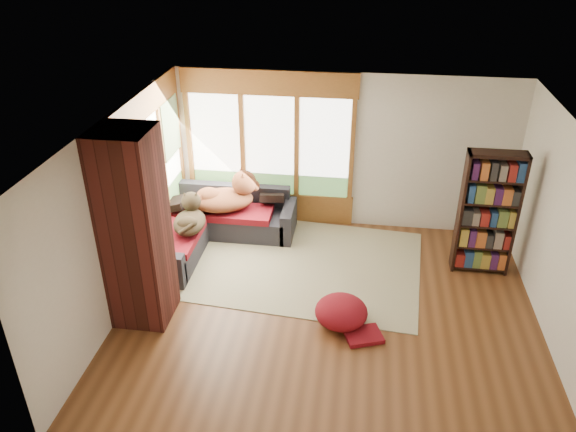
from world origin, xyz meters
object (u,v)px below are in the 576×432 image
(sectional_sofa, at_px, (217,222))
(bookshelf, at_px, (488,214))
(area_rug, at_px, (307,264))
(dog_brindle, at_px, (189,212))
(brick_chimney, at_px, (135,230))
(dog_tan, at_px, (227,190))
(pouf, at_px, (341,311))

(sectional_sofa, distance_m, bookshelf, 4.16)
(area_rug, height_order, dog_brindle, dog_brindle)
(brick_chimney, bearing_deg, dog_brindle, 83.08)
(sectional_sofa, bearing_deg, dog_tan, 38.96)
(bookshelf, xyz_separation_m, pouf, (-1.96, -1.55, -0.75))
(brick_chimney, distance_m, sectional_sofa, 2.32)
(bookshelf, distance_m, pouf, 2.61)
(area_rug, relative_size, dog_tan, 2.93)
(brick_chimney, height_order, pouf, brick_chimney)
(brick_chimney, relative_size, bookshelf, 1.38)
(brick_chimney, bearing_deg, dog_tan, 74.30)
(sectional_sofa, xyz_separation_m, dog_tan, (0.17, 0.15, 0.52))
(pouf, bearing_deg, area_rug, 114.27)
(brick_chimney, bearing_deg, area_rug, 36.54)
(dog_tan, bearing_deg, brick_chimney, -123.64)
(bookshelf, height_order, pouf, bookshelf)
(bookshelf, bearing_deg, dog_brindle, -177.65)
(sectional_sofa, bearing_deg, area_rug, -23.01)
(pouf, distance_m, dog_tan, 2.90)
(bookshelf, height_order, dog_tan, bookshelf)
(brick_chimney, xyz_separation_m, area_rug, (1.98, 1.47, -1.29))
(sectional_sofa, relative_size, dog_brindle, 2.63)
(sectional_sofa, bearing_deg, dog_brindle, -119.06)
(sectional_sofa, xyz_separation_m, bookshelf, (4.09, -0.34, 0.64))
(brick_chimney, relative_size, dog_brindle, 3.11)
(dog_tan, bearing_deg, sectional_sofa, -156.53)
(area_rug, xyz_separation_m, bookshelf, (2.56, 0.24, 0.94))
(pouf, height_order, dog_brindle, dog_brindle)
(area_rug, distance_m, dog_brindle, 1.95)
(dog_brindle, bearing_deg, brick_chimney, 165.24)
(brick_chimney, relative_size, sectional_sofa, 1.18)
(bookshelf, relative_size, dog_brindle, 2.25)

